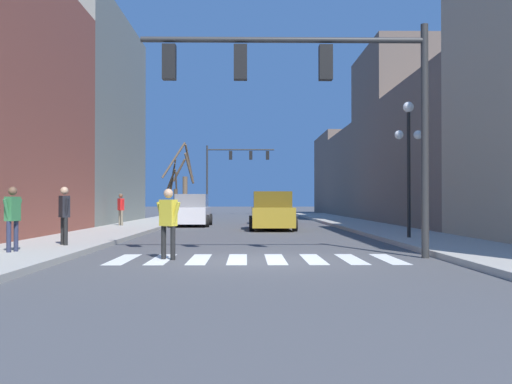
{
  "coord_description": "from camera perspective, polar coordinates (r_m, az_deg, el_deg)",
  "views": [
    {
      "loc": [
        -0.22,
        -13.73,
        1.4
      ],
      "look_at": [
        0.45,
        31.22,
        2.02
      ],
      "focal_mm": 42.0,
      "sensor_mm": 36.0,
      "label": 1
    }
  ],
  "objects": [
    {
      "name": "street_tree_right_near",
      "position": [
        47.9,
        -7.78,
        -0.02
      ],
      "size": [
        1.08,
        2.13,
        4.52
      ],
      "color": "#473828",
      "rests_on": "sidewalk_left"
    },
    {
      "name": "car_parked_left_near",
      "position": [
        32.56,
        -6.12,
        -1.84
      ],
      "size": [
        2.02,
        4.36,
        1.73
      ],
      "rotation": [
        0.0,
        0.0,
        1.57
      ],
      "color": "silver",
      "rests_on": "ground_plane"
    },
    {
      "name": "sidewalk_left",
      "position": [
        14.89,
        -23.05,
        -5.82
      ],
      "size": [
        2.96,
        90.0,
        0.15
      ],
      "color": "#ADA89E",
      "rests_on": "ground_plane"
    },
    {
      "name": "crosswalk_stripes",
      "position": [
        14.24,
        0.04,
        -6.41
      ],
      "size": [
        6.75,
        2.6,
        0.01
      ],
      "color": "white",
      "rests_on": "ground_plane"
    },
    {
      "name": "traffic_signal_near",
      "position": [
        14.76,
        5.67,
        10.25
      ],
      "size": [
        6.96,
        0.28,
        5.68
      ],
      "color": "#2D2D2D",
      "rests_on": "ground_plane"
    },
    {
      "name": "pedestrian_near_right_corner",
      "position": [
        30.48,
        -12.75,
        -1.36
      ],
      "size": [
        0.45,
        0.61,
        1.58
      ],
      "rotation": [
        0.0,
        0.0,
        2.18
      ],
      "color": "#7A705B",
      "rests_on": "sidewalk_left"
    },
    {
      "name": "car_parked_right_mid",
      "position": [
        28.34,
        1.53,
        -1.93
      ],
      "size": [
        2.16,
        4.75,
        1.81
      ],
      "rotation": [
        0.0,
        0.0,
        1.57
      ],
      "color": "#A38423",
      "rests_on": "ground_plane"
    },
    {
      "name": "sidewalk_right",
      "position": [
        15.06,
        22.9,
        -5.77
      ],
      "size": [
        2.96,
        90.0,
        0.15
      ],
      "color": "#ADA89E",
      "rests_on": "ground_plane"
    },
    {
      "name": "building_row_right",
      "position": [
        36.95,
        15.72,
        4.23
      ],
      "size": [
        6.0,
        58.93,
        11.06
      ],
      "color": "tan",
      "rests_on": "ground_plane"
    },
    {
      "name": "pedestrian_on_left_sidewalk",
      "position": [
        15.61,
        -22.17,
        -1.89
      ],
      "size": [
        0.3,
        0.67,
        1.58
      ],
      "rotation": [
        0.0,
        0.0,
        1.3
      ],
      "color": "#282D47",
      "rests_on": "sidewalk_left"
    },
    {
      "name": "building_row_left",
      "position": [
        28.07,
        -22.07,
        7.3
      ],
      "size": [
        6.0,
        33.93,
        12.08
      ],
      "color": "gray",
      "rests_on": "ground_plane"
    },
    {
      "name": "car_parked_right_near",
      "position": [
        35.15,
        1.45,
        -1.73
      ],
      "size": [
        2.02,
        4.17,
        1.79
      ],
      "rotation": [
        0.0,
        0.0,
        1.57
      ],
      "color": "red",
      "rests_on": "ground_plane"
    },
    {
      "name": "street_lamp_right_corner",
      "position": [
        20.86,
        14.33,
        4.67
      ],
      "size": [
        0.95,
        0.36,
        4.57
      ],
      "color": "black",
      "rests_on": "sidewalk_right"
    },
    {
      "name": "pedestrian_on_right_sidewalk",
      "position": [
        17.52,
        -17.79,
        -1.69
      ],
      "size": [
        0.46,
        0.63,
        1.62
      ],
      "rotation": [
        0.0,
        0.0,
        2.16
      ],
      "color": "black",
      "rests_on": "sidewalk_left"
    },
    {
      "name": "traffic_signal_far",
      "position": [
        57.95,
        -2.35,
        2.73
      ],
      "size": [
        6.59,
        0.28,
        6.71
      ],
      "color": "#2D2D2D",
      "rests_on": "ground_plane"
    },
    {
      "name": "pedestrian_waiting_at_curb",
      "position": [
        14.25,
        -8.35,
        -2.43
      ],
      "size": [
        0.64,
        0.47,
        1.67
      ],
      "rotation": [
        0.0,
        0.0,
        2.56
      ],
      "color": "black",
      "rests_on": "ground_plane"
    },
    {
      "name": "ground_plane",
      "position": [
        13.8,
        0.07,
        -6.6
      ],
      "size": [
        240.0,
        240.0,
        0.0
      ],
      "primitive_type": "plane",
      "color": "#4C4C4F"
    },
    {
      "name": "street_tree_left_near",
      "position": [
        50.26,
        -6.81,
        1.04
      ],
      "size": [
        2.55,
        3.08,
        6.11
      ],
      "color": "brown",
      "rests_on": "sidewalk_left"
    }
  ]
}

